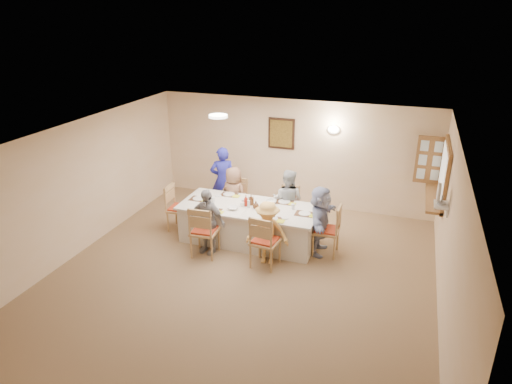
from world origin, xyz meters
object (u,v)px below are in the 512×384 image
(caregiver, at_px, (223,180))
(chair_front_right, at_px, (265,240))
(diner_right_end, at_px, (320,220))
(diner_front_left, at_px, (207,221))
(chair_back_left, at_px, (236,201))
(chair_front_left, at_px, (205,230))
(desk_fan, at_px, (441,196))
(serving_hatch, at_px, (444,173))
(chair_left_end, at_px, (180,208))
(chair_right_end, at_px, (326,229))
(condiment_ketchup, at_px, (246,201))
(dining_table, at_px, (249,224))
(diner_back_right, at_px, (288,201))
(diner_back_left, at_px, (234,195))
(chair_back_right, at_px, (289,209))
(diner_front_right, at_px, (267,233))

(caregiver, bearing_deg, chair_front_right, 106.71)
(diner_right_end, bearing_deg, diner_front_left, 109.06)
(chair_back_left, bearing_deg, chair_front_right, -52.37)
(chair_front_left, bearing_deg, desk_fan, -176.86)
(serving_hatch, height_order, chair_left_end, serving_hatch)
(desk_fan, relative_size, chair_right_end, 0.30)
(diner_right_end, height_order, condiment_ketchup, diner_right_end)
(desk_fan, xyz_separation_m, dining_table, (-3.42, 0.28, -1.17))
(diner_right_end, distance_m, caregiver, 2.73)
(diner_right_end, bearing_deg, chair_back_left, 68.85)
(caregiver, relative_size, condiment_ketchup, 6.80)
(caregiver, bearing_deg, dining_table, 108.87)
(chair_right_end, bearing_deg, diner_back_right, -126.05)
(chair_front_left, height_order, diner_back_left, diner_back_left)
(diner_front_left, xyz_separation_m, condiment_ketchup, (0.54, 0.67, 0.23))
(diner_back_right, bearing_deg, serving_hatch, -168.00)
(chair_back_left, height_order, chair_left_end, chair_left_end)
(desk_fan, bearing_deg, condiment_ketchup, 175.55)
(diner_back_left, distance_m, diner_back_right, 1.20)
(chair_right_end, bearing_deg, chair_front_left, -70.05)
(condiment_ketchup, bearing_deg, caregiver, 130.49)
(chair_back_left, height_order, chair_back_right, chair_back_left)
(serving_hatch, height_order, chair_back_right, serving_hatch)
(chair_back_left, bearing_deg, diner_back_left, -89.24)
(diner_back_right, distance_m, caregiver, 1.72)
(diner_back_left, relative_size, condiment_ketchup, 5.64)
(serving_hatch, xyz_separation_m, condiment_ketchup, (-3.59, -1.08, -0.63))
(dining_table, height_order, chair_back_left, chair_back_left)
(chair_front_left, distance_m, chair_front_right, 1.20)
(dining_table, bearing_deg, diner_back_right, 48.58)
(chair_back_left, height_order, diner_front_right, diner_front_right)
(diner_back_left, distance_m, condiment_ketchup, 0.90)
(diner_front_right, bearing_deg, chair_front_right, -100.00)
(chair_back_left, height_order, chair_front_left, chair_front_left)
(chair_back_left, xyz_separation_m, diner_back_right, (1.20, -0.12, 0.21))
(chair_front_left, relative_size, diner_right_end, 0.76)
(caregiver, bearing_deg, diner_front_left, 80.29)
(chair_back_left, distance_m, condiment_ketchup, 1.05)
(chair_right_end, bearing_deg, caregiver, -114.32)
(serving_hatch, height_order, condiment_ketchup, serving_hatch)
(diner_right_end, bearing_deg, serving_hatch, -62.54)
(chair_right_end, xyz_separation_m, diner_front_right, (-0.95, -0.68, 0.10))
(diner_back_left, distance_m, caregiver, 0.66)
(desk_fan, bearing_deg, diner_front_right, -171.84)
(chair_front_left, xyz_separation_m, chair_right_end, (2.15, 0.80, -0.01))
(diner_right_end, bearing_deg, chair_front_right, 134.75)
(chair_back_left, xyz_separation_m, chair_front_left, (0.00, -1.60, 0.05))
(chair_right_end, xyz_separation_m, diner_back_left, (-2.15, 0.68, 0.13))
(chair_left_end, bearing_deg, diner_front_right, -110.53)
(diner_back_right, relative_size, condiment_ketchup, 5.98)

